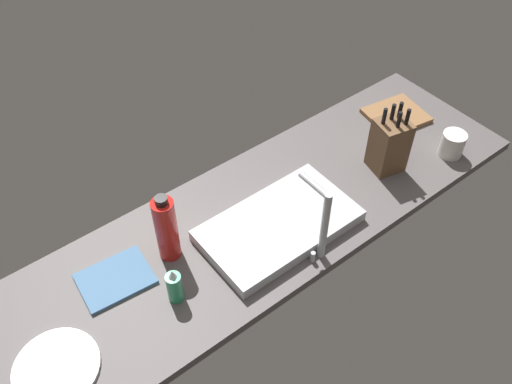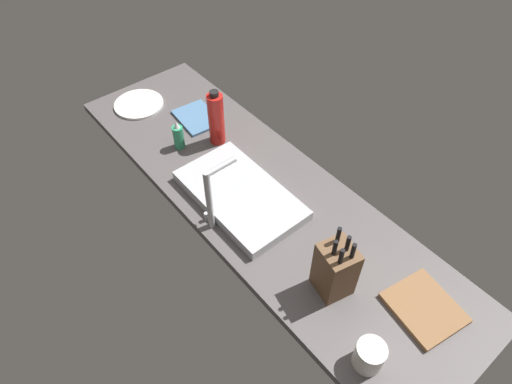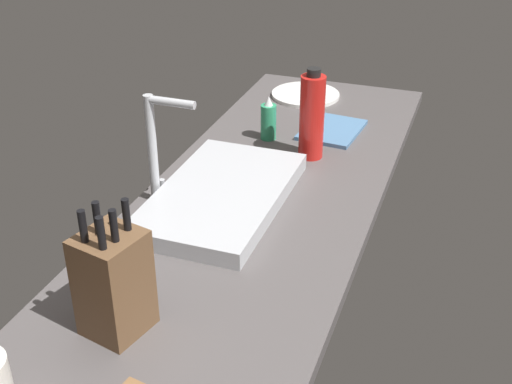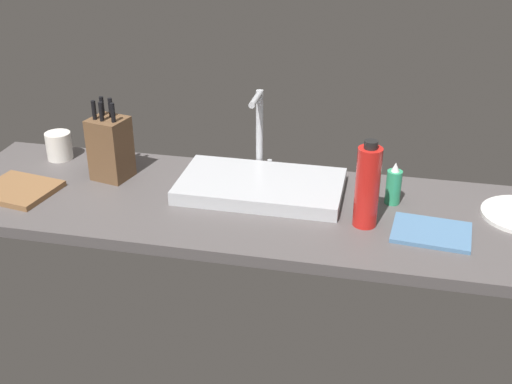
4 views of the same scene
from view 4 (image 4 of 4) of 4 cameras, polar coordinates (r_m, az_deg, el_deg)
countertop_slab at (r=201.05cm, az=-0.34°, el=-1.44°), size 194.79×58.63×3.50cm
sink_basin at (r=205.97cm, az=0.41°, el=0.51°), size 51.41×29.31×4.30cm
faucet at (r=214.40cm, az=0.28°, el=5.76°), size 5.50×13.13×28.14cm
knife_block at (r=217.77cm, az=-12.60°, el=3.81°), size 13.36×12.81×26.77cm
cutting_board at (r=219.66cm, az=-20.03°, el=0.17°), size 25.03×22.87×1.80cm
soap_bottle at (r=202.27cm, az=11.93°, el=0.54°), size 4.69×4.69×13.55cm
water_bottle at (r=185.79cm, az=9.71°, el=0.50°), size 6.98×6.98×26.11cm
dish_towel at (r=190.31cm, az=15.07°, el=-3.43°), size 23.05×18.31×1.20cm
coffee_mug at (r=239.08cm, az=-16.83°, el=3.89°), size 8.87×8.87×9.58cm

